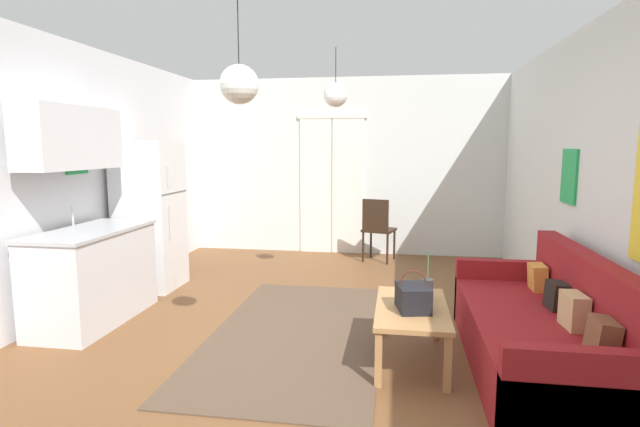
% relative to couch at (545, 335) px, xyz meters
% --- Properties ---
extents(ground_plane, '(5.35, 8.37, 0.10)m').
position_rel_couch_xyz_m(ground_plane, '(-1.91, -0.06, -0.33)').
color(ground_plane, brown).
extents(wall_back, '(4.95, 0.13, 2.67)m').
position_rel_couch_xyz_m(wall_back, '(-1.91, 3.87, 1.05)').
color(wall_back, silver).
rests_on(wall_back, ground_plane).
extents(wall_right, '(0.12, 7.97, 2.67)m').
position_rel_couch_xyz_m(wall_right, '(0.52, -0.06, 1.06)').
color(wall_right, silver).
rests_on(wall_right, ground_plane).
extents(wall_left, '(0.12, 7.97, 2.67)m').
position_rel_couch_xyz_m(wall_left, '(-4.33, -0.06, 1.06)').
color(wall_left, silver).
rests_on(wall_left, ground_plane).
extents(area_rug, '(1.47, 2.86, 0.01)m').
position_rel_couch_xyz_m(area_rug, '(-1.94, 0.44, -0.27)').
color(area_rug, brown).
rests_on(area_rug, ground_plane).
extents(couch, '(0.87, 2.15, 0.88)m').
position_rel_couch_xyz_m(couch, '(0.00, 0.00, 0.00)').
color(couch, maroon).
rests_on(couch, ground_plane).
extents(coffee_table, '(0.54, 1.02, 0.43)m').
position_rel_couch_xyz_m(coffee_table, '(-0.96, 0.03, 0.10)').
color(coffee_table, '#B27F4C').
rests_on(coffee_table, ground_plane).
extents(bamboo_vase, '(0.09, 0.09, 0.38)m').
position_rel_couch_xyz_m(bamboo_vase, '(-0.84, 0.23, 0.24)').
color(bamboo_vase, '#2D2D33').
rests_on(bamboo_vase, coffee_table).
extents(handbag, '(0.27, 0.34, 0.30)m').
position_rel_couch_xyz_m(handbag, '(-0.96, -0.06, 0.25)').
color(handbag, black).
rests_on(handbag, coffee_table).
extents(refrigerator, '(0.65, 0.65, 1.71)m').
position_rel_couch_xyz_m(refrigerator, '(-3.91, 1.59, 0.58)').
color(refrigerator, white).
rests_on(refrigerator, ground_plane).
extents(kitchen_counter, '(0.62, 1.31, 2.00)m').
position_rel_couch_xyz_m(kitchen_counter, '(-3.93, 0.44, 0.47)').
color(kitchen_counter, silver).
rests_on(kitchen_counter, ground_plane).
extents(accent_chair, '(0.51, 0.50, 0.91)m').
position_rel_couch_xyz_m(accent_chair, '(-1.36, 3.29, 0.24)').
color(accent_chair, black).
rests_on(accent_chair, ground_plane).
extents(pendant_lamp_near, '(0.26, 0.26, 0.76)m').
position_rel_couch_xyz_m(pendant_lamp_near, '(-2.12, -0.50, 1.77)').
color(pendant_lamp_near, black).
extents(pendant_lamp_far, '(0.26, 0.26, 0.62)m').
position_rel_couch_xyz_m(pendant_lamp_far, '(-1.76, 1.62, 1.91)').
color(pendant_lamp_far, black).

